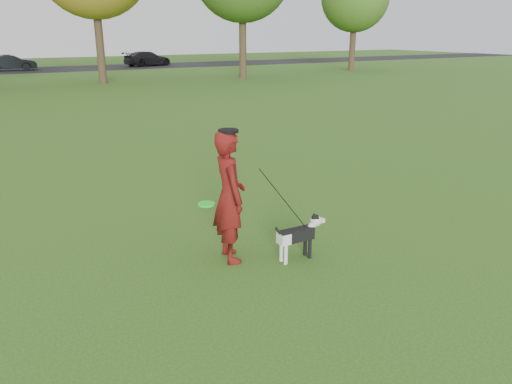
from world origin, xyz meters
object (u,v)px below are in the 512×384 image
dog (300,233)px  car_right (148,59)px  man (229,197)px  car_mid (11,63)px

dog → car_right: car_right is taller
man → car_right: bearing=-6.7°
dog → car_mid: (-0.77, 40.23, 0.25)m
car_mid → car_right: bearing=-87.2°
man → dog: bearing=-110.7°
man → car_mid: bearing=9.1°
car_mid → man: bearing=-177.4°
car_mid → car_right: size_ratio=0.85×
car_right → car_mid: bearing=73.2°
dog → car_mid: car_mid is taller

